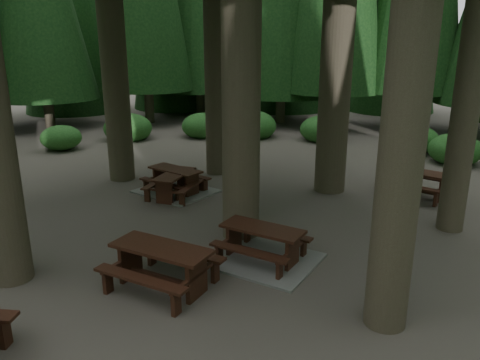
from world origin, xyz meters
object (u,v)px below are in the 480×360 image
(picnic_table_b, at_px, (175,181))
(picnic_table_f, at_px, (162,260))
(picnic_table_a, at_px, (262,250))
(picnic_table_d, at_px, (419,180))
(picnic_table_c, at_px, (176,185))

(picnic_table_b, bearing_deg, picnic_table_f, -155.54)
(picnic_table_b, bearing_deg, picnic_table_a, -130.67)
(picnic_table_d, bearing_deg, picnic_table_c, -143.98)
(picnic_table_a, relative_size, picnic_table_d, 1.21)
(picnic_table_a, bearing_deg, picnic_table_f, -119.15)
(picnic_table_c, distance_m, picnic_table_d, 7.06)
(picnic_table_a, height_order, picnic_table_f, picnic_table_f)
(picnic_table_d, bearing_deg, picnic_table_b, -140.59)
(picnic_table_c, xyz_separation_m, picnic_table_d, (6.86, 1.67, 0.25))
(picnic_table_b, height_order, picnic_table_f, picnic_table_f)
(picnic_table_b, relative_size, picnic_table_d, 0.80)
(picnic_table_a, height_order, picnic_table_c, picnic_table_a)
(picnic_table_a, xyz_separation_m, picnic_table_d, (3.33, 5.27, 0.25))
(picnic_table_a, height_order, picnic_table_d, picnic_table_d)
(picnic_table_a, bearing_deg, picnic_table_c, 148.90)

